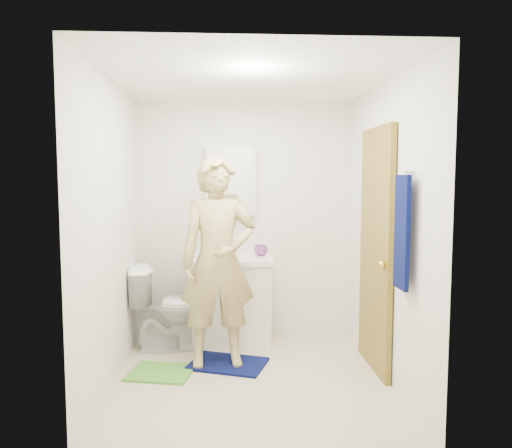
{
  "coord_description": "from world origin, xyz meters",
  "views": [
    {
      "loc": [
        -0.18,
        -3.96,
        1.62
      ],
      "look_at": [
        0.06,
        0.25,
        1.24
      ],
      "focal_mm": 35.0,
      "sensor_mm": 36.0,
      "label": 1
    }
  ],
  "objects": [
    {
      "name": "door",
      "position": [
        1.07,
        0.15,
        1.02
      ],
      "size": [
        0.05,
        0.8,
        2.05
      ],
      "primitive_type": "cube",
      "color": "olive",
      "rests_on": "ground"
    },
    {
      "name": "man",
      "position": [
        -0.27,
        0.26,
        0.92
      ],
      "size": [
        0.69,
        0.5,
        1.79
      ],
      "primitive_type": "imported",
      "rotation": [
        0.0,
        0.0,
        0.11
      ],
      "color": "tan",
      "rests_on": "bath_mat"
    },
    {
      "name": "ceiling",
      "position": [
        0.0,
        0.0,
        2.41
      ],
      "size": [
        2.2,
        2.4,
        0.02
      ],
      "primitive_type": "cube",
      "color": "white",
      "rests_on": "ground"
    },
    {
      "name": "bath_mat",
      "position": [
        -0.19,
        0.27,
        0.01
      ],
      "size": [
        0.75,
        0.64,
        0.02
      ],
      "primitive_type": "cube",
      "rotation": [
        0.0,
        0.0,
        -0.34
      ],
      "color": "#070F46",
      "rests_on": "floor"
    },
    {
      "name": "mirror_panel",
      "position": [
        -0.15,
        1.08,
        1.6
      ],
      "size": [
        0.46,
        0.01,
        0.66
      ],
      "primitive_type": "cube",
      "color": "white",
      "rests_on": "wall_back"
    },
    {
      "name": "medicine_cabinet",
      "position": [
        -0.15,
        1.14,
        1.6
      ],
      "size": [
        0.5,
        0.12,
        0.7
      ],
      "primitive_type": "cube",
      "color": "white",
      "rests_on": "wall_back"
    },
    {
      "name": "wall_left",
      "position": [
        -1.11,
        0.0,
        1.2
      ],
      "size": [
        0.02,
        2.4,
        2.4
      ],
      "primitive_type": "cube",
      "color": "white",
      "rests_on": "ground"
    },
    {
      "name": "wall_back",
      "position": [
        0.0,
        1.21,
        1.2
      ],
      "size": [
        2.2,
        0.02,
        2.4
      ],
      "primitive_type": "cube",
      "color": "white",
      "rests_on": "ground"
    },
    {
      "name": "green_rug",
      "position": [
        -0.75,
        0.11,
        0.01
      ],
      "size": [
        0.59,
        0.53,
        0.02
      ],
      "primitive_type": "cube",
      "rotation": [
        0.0,
        0.0,
        -0.2
      ],
      "color": "#54A135",
      "rests_on": "floor"
    },
    {
      "name": "wall_front",
      "position": [
        0.0,
        -1.21,
        1.2
      ],
      "size": [
        2.2,
        0.02,
        2.4
      ],
      "primitive_type": "cube",
      "color": "white",
      "rests_on": "ground"
    },
    {
      "name": "door_knob",
      "position": [
        1.03,
        -0.17,
        0.95
      ],
      "size": [
        0.07,
        0.07,
        0.07
      ],
      "primitive_type": "sphere",
      "color": "gold",
      "rests_on": "door"
    },
    {
      "name": "vanity_cabinet",
      "position": [
        -0.15,
        0.91,
        0.4
      ],
      "size": [
        0.75,
        0.55,
        0.8
      ],
      "primitive_type": "cube",
      "color": "white",
      "rests_on": "floor"
    },
    {
      "name": "toilet",
      "position": [
        -0.71,
        0.74,
        0.4
      ],
      "size": [
        0.81,
        0.5,
        0.8
      ],
      "primitive_type": "imported",
      "rotation": [
        0.0,
        0.0,
        1.64
      ],
      "color": "white",
      "rests_on": "floor"
    },
    {
      "name": "towel",
      "position": [
        1.03,
        -0.57,
        1.25
      ],
      "size": [
        0.03,
        0.24,
        0.8
      ],
      "primitive_type": "cube",
      "color": "#070F46",
      "rests_on": "wall_right"
    },
    {
      "name": "sink_basin",
      "position": [
        -0.15,
        0.91,
        0.84
      ],
      "size": [
        0.4,
        0.4,
        0.03
      ],
      "primitive_type": "cylinder",
      "color": "white",
      "rests_on": "countertop"
    },
    {
      "name": "countertop",
      "position": [
        -0.15,
        0.91,
        0.83
      ],
      "size": [
        0.79,
        0.59,
        0.05
      ],
      "primitive_type": "cube",
      "color": "white",
      "rests_on": "vanity_cabinet"
    },
    {
      "name": "floor",
      "position": [
        0.0,
        0.0,
        -0.01
      ],
      "size": [
        2.2,
        2.4,
        0.02
      ],
      "primitive_type": "cube",
      "color": "beige",
      "rests_on": "ground"
    },
    {
      "name": "soap_dispenser",
      "position": [
        -0.37,
        0.85,
        0.96
      ],
      "size": [
        0.1,
        0.1,
        0.21
      ],
      "primitive_type": "imported",
      "rotation": [
        0.0,
        0.0,
        -0.0
      ],
      "color": "#B7556F",
      "rests_on": "countertop"
    },
    {
      "name": "toothbrush_cup",
      "position": [
        0.15,
        0.98,
        0.9
      ],
      "size": [
        0.18,
        0.18,
        0.11
      ],
      "primitive_type": "imported",
      "rotation": [
        0.0,
        0.0,
        0.42
      ],
      "color": "#7C397D",
      "rests_on": "countertop"
    },
    {
      "name": "towel_hook",
      "position": [
        1.07,
        -0.57,
        1.67
      ],
      "size": [
        0.06,
        0.02,
        0.02
      ],
      "primitive_type": "cylinder",
      "rotation": [
        0.0,
        1.57,
        0.0
      ],
      "color": "silver",
      "rests_on": "wall_right"
    },
    {
      "name": "wall_right",
      "position": [
        1.11,
        0.0,
        1.2
      ],
      "size": [
        0.02,
        2.4,
        2.4
      ],
      "primitive_type": "cube",
      "color": "white",
      "rests_on": "ground"
    },
    {
      "name": "faucet",
      "position": [
        -0.15,
        1.09,
        0.91
      ],
      "size": [
        0.03,
        0.03,
        0.12
      ],
      "primitive_type": "cylinder",
      "color": "silver",
      "rests_on": "countertop"
    }
  ]
}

